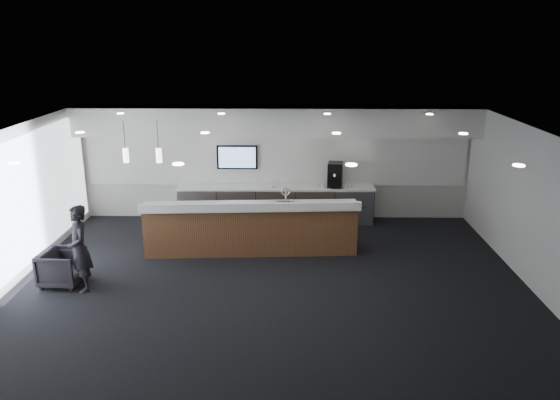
{
  "coord_description": "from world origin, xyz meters",
  "views": [
    {
      "loc": [
        0.34,
        -9.86,
        4.7
      ],
      "look_at": [
        0.15,
        1.3,
        1.29
      ],
      "focal_mm": 35.0,
      "sensor_mm": 36.0,
      "label": 1
    }
  ],
  "objects_px": {
    "armchair": "(63,267)",
    "lounge_guest": "(80,249)",
    "service_counter": "(251,228)",
    "coffee_machine": "(335,175)"
  },
  "relations": [
    {
      "from": "service_counter",
      "to": "coffee_machine",
      "type": "bearing_deg",
      "value": 43.09
    },
    {
      "from": "lounge_guest",
      "to": "service_counter",
      "type": "bearing_deg",
      "value": 89.27
    },
    {
      "from": "service_counter",
      "to": "coffee_machine",
      "type": "height_order",
      "value": "coffee_machine"
    },
    {
      "from": "armchair",
      "to": "lounge_guest",
      "type": "distance_m",
      "value": 0.71
    },
    {
      "from": "coffee_machine",
      "to": "lounge_guest",
      "type": "distance_m",
      "value": 6.52
    },
    {
      "from": "coffee_machine",
      "to": "lounge_guest",
      "type": "xyz_separation_m",
      "value": [
        -5.11,
        -4.04,
        -0.43
      ]
    },
    {
      "from": "service_counter",
      "to": "coffee_machine",
      "type": "relative_size",
      "value": 7.54
    },
    {
      "from": "coffee_machine",
      "to": "armchair",
      "type": "xyz_separation_m",
      "value": [
        -5.57,
        -3.81,
        -0.91
      ]
    },
    {
      "from": "service_counter",
      "to": "lounge_guest",
      "type": "height_order",
      "value": "lounge_guest"
    },
    {
      "from": "service_counter",
      "to": "armchair",
      "type": "bearing_deg",
      "value": -157.71
    }
  ]
}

